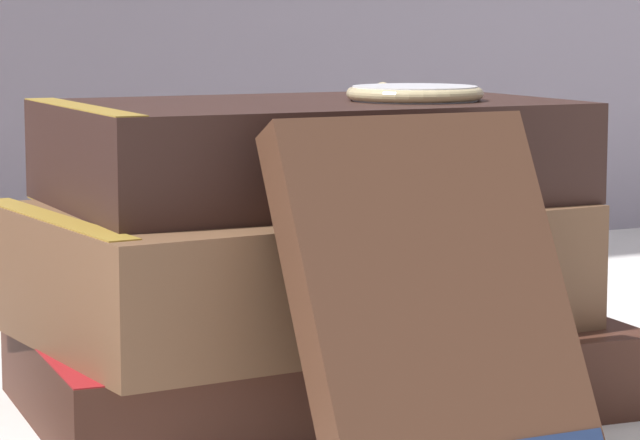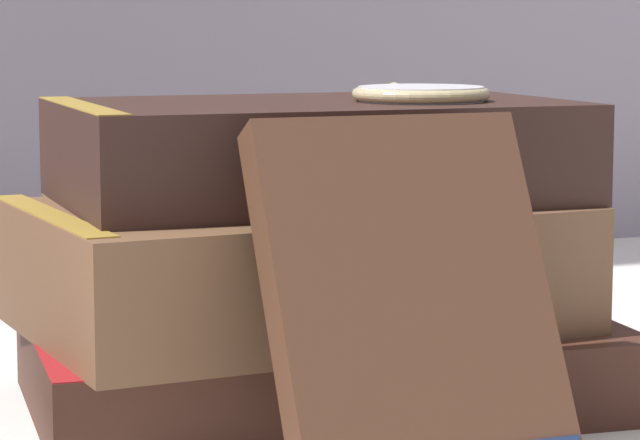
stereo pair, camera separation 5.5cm
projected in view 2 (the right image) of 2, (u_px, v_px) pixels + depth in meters
ground_plane at (173, 418)px, 0.60m from camera, size 3.00×3.00×0.00m
book_flat_bottom at (311, 365)px, 0.62m from camera, size 0.24×0.16×0.03m
book_flat_middle at (281, 265)px, 0.61m from camera, size 0.22×0.15×0.05m
book_flat_top at (303, 151)px, 0.61m from camera, size 0.20×0.13×0.04m
book_leaning_front at (412, 315)px, 0.51m from camera, size 0.10×0.08×0.12m
pocket_watch at (421, 94)px, 0.61m from camera, size 0.06×0.06×0.01m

